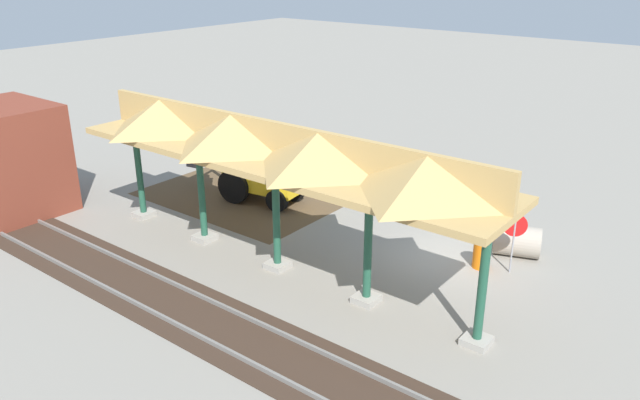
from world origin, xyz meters
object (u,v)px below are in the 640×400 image
object	(u,v)px
stop_sign	(514,231)
traffic_barrel	(482,255)
concrete_pipe	(517,241)
brick_utility_building	(7,159)
backhoe	(260,172)

from	to	relation	value
stop_sign	traffic_barrel	distance (m)	1.35
concrete_pipe	stop_sign	bearing A→B (deg)	104.05
brick_utility_building	stop_sign	bearing A→B (deg)	-158.22
concrete_pipe	traffic_barrel	distance (m)	1.66
brick_utility_building	traffic_barrel	xyz separation A→B (m)	(-16.79, -6.81, -1.66)
backhoe	brick_utility_building	distance (m)	9.80
stop_sign	backhoe	bearing A→B (deg)	1.73
traffic_barrel	brick_utility_building	bearing A→B (deg)	22.08
stop_sign	traffic_barrel	bearing A→B (deg)	15.93
concrete_pipe	brick_utility_building	distance (m)	19.32
stop_sign	backhoe	xyz separation A→B (m)	(10.61, 0.32, -0.18)
concrete_pipe	traffic_barrel	size ratio (longest dim) A/B	1.98
traffic_barrel	concrete_pipe	bearing A→B (deg)	-109.68
brick_utility_building	traffic_barrel	bearing A→B (deg)	-157.92
stop_sign	concrete_pipe	bearing A→B (deg)	-75.95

